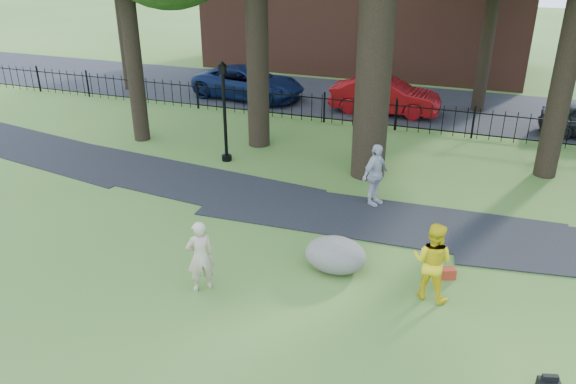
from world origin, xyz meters
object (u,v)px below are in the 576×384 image
at_px(man, 432,261).
at_px(red_sedan, 385,96).
at_px(woman, 200,256).
at_px(lamppost, 225,113).
at_px(boulder, 336,253).

height_order(man, red_sedan, man).
bearing_deg(woman, red_sedan, -137.13).
height_order(woman, man, man).
bearing_deg(red_sedan, woman, 175.76).
bearing_deg(lamppost, man, -43.14).
xyz_separation_m(man, red_sedan, (-3.66, 13.52, -0.12)).
height_order(boulder, red_sedan, red_sedan).
distance_m(woman, man, 5.01).
bearing_deg(lamppost, boulder, -50.80).
distance_m(man, boulder, 2.31).
bearing_deg(man, woman, 28.78).
bearing_deg(red_sedan, man, -164.75).
bearing_deg(woman, boulder, 172.60).
height_order(woman, lamppost, lamppost).
xyz_separation_m(boulder, red_sedan, (-1.43, 13.13, 0.35)).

